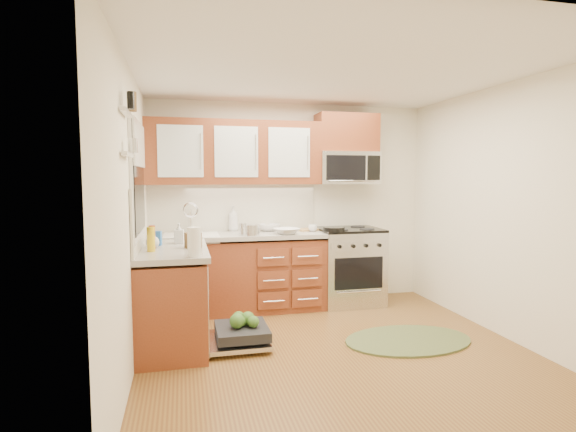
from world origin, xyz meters
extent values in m
plane|color=brown|center=(0.00, 0.00, 0.00)|extent=(3.50, 3.50, 0.00)
plane|color=white|center=(0.00, 0.00, 2.50)|extent=(3.50, 3.50, 0.00)
cube|color=white|center=(0.00, 1.75, 1.25)|extent=(3.50, 0.04, 2.50)
cube|color=white|center=(0.00, -1.75, 1.25)|extent=(3.50, 0.04, 2.50)
cube|color=white|center=(-1.75, 0.00, 1.25)|extent=(0.04, 3.50, 2.50)
cube|color=white|center=(1.75, 0.00, 1.25)|extent=(0.04, 3.50, 2.50)
cube|color=maroon|center=(-0.73, 1.45, 0.42)|extent=(2.05, 0.60, 0.85)
cube|color=maroon|center=(-1.45, 0.52, 0.42)|extent=(0.60, 1.25, 0.85)
cube|color=#A09A92|center=(-0.72, 1.44, 0.90)|extent=(2.07, 0.64, 0.05)
cube|color=#A09A92|center=(-1.44, 0.53, 0.90)|extent=(0.64, 1.27, 0.05)
cube|color=beige|center=(-0.73, 1.74, 1.21)|extent=(2.05, 0.02, 0.57)
cube|color=beige|center=(-1.74, 0.52, 1.21)|extent=(0.02, 1.25, 0.57)
cube|color=maroon|center=(0.68, 1.57, 2.13)|extent=(0.76, 0.35, 0.47)
cube|color=white|center=(-1.71, 0.50, 1.88)|extent=(0.02, 0.96, 0.40)
cube|color=white|center=(-1.72, -0.35, 2.05)|extent=(0.04, 0.40, 0.03)
cube|color=white|center=(-1.72, -0.35, 1.75)|extent=(0.04, 0.40, 0.03)
cylinder|color=black|center=(0.40, 1.21, 0.97)|extent=(0.33, 0.33, 0.05)
cylinder|color=silver|center=(-0.58, 1.24, 0.99)|extent=(0.23, 0.23, 0.12)
cube|color=#A3784A|center=(0.18, 1.55, 0.94)|extent=(0.35, 0.29, 0.02)
cylinder|color=silver|center=(-0.68, 1.25, 1.00)|extent=(0.11, 0.11, 0.14)
cylinder|color=white|center=(-1.25, -0.02, 1.05)|extent=(0.13, 0.13, 0.25)
cylinder|color=gold|center=(-1.62, 0.34, 1.04)|extent=(0.08, 0.08, 0.22)
cylinder|color=#AB270E|center=(-1.62, 0.50, 1.03)|extent=(0.08, 0.08, 0.22)
cube|color=brown|center=(-1.25, 0.48, 1.00)|extent=(0.16, 0.14, 0.14)
cube|color=blue|center=(-1.59, 0.71, 0.99)|extent=(0.10, 0.07, 0.14)
imported|color=#999999|center=(-0.17, 1.25, 0.96)|extent=(0.36, 0.36, 0.07)
imported|color=#999999|center=(-0.31, 1.60, 0.97)|extent=(0.27, 0.27, 0.08)
imported|color=#999999|center=(0.20, 1.42, 0.97)|extent=(0.12, 0.12, 0.08)
imported|color=#999999|center=(-0.74, 1.68, 1.08)|extent=(0.15, 0.15, 0.31)
imported|color=#999999|center=(-1.38, 0.79, 1.03)|extent=(0.10, 0.10, 0.20)
imported|color=#999999|center=(-1.62, 0.54, 1.00)|extent=(0.13, 0.13, 0.16)
camera|label=1|loc=(-1.34, -3.80, 1.59)|focal=28.00mm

